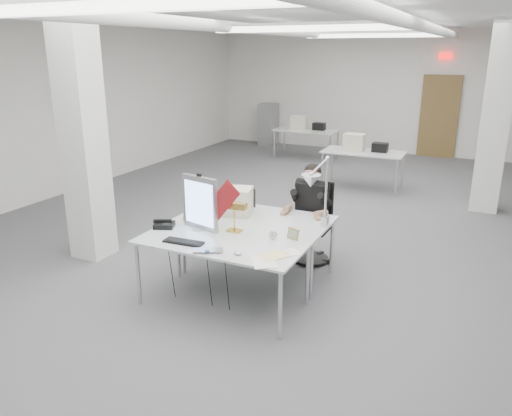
{
  "coord_description": "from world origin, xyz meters",
  "views": [
    {
      "loc": [
        2.44,
        -6.84,
        2.71
      ],
      "look_at": [
        0.17,
        -2.0,
        1.0
      ],
      "focal_mm": 35.0,
      "sensor_mm": 36.0,
      "label": 1
    }
  ],
  "objects_px": {
    "desk_main": "(222,242)",
    "bankers_lamp": "(234,217)",
    "office_chair": "(312,219)",
    "beige_monitor": "(237,201)",
    "seated_person": "(312,198)",
    "architect_lamp": "(319,196)",
    "laptop": "(207,252)",
    "desk_phone": "(164,225)",
    "monitor": "(200,203)"
  },
  "relations": [
    {
      "from": "office_chair",
      "to": "monitor",
      "type": "relative_size",
      "value": 1.92
    },
    {
      "from": "bankers_lamp",
      "to": "desk_phone",
      "type": "distance_m",
      "value": 0.84
    },
    {
      "from": "beige_monitor",
      "to": "desk_main",
      "type": "bearing_deg",
      "value": -88.51
    },
    {
      "from": "bankers_lamp",
      "to": "architect_lamp",
      "type": "height_order",
      "value": "architect_lamp"
    },
    {
      "from": "office_chair",
      "to": "monitor",
      "type": "xyz_separation_m",
      "value": [
        -0.89,
        -1.31,
        0.47
      ]
    },
    {
      "from": "seated_person",
      "to": "architect_lamp",
      "type": "height_order",
      "value": "architect_lamp"
    },
    {
      "from": "office_chair",
      "to": "beige_monitor",
      "type": "relative_size",
      "value": 3.34
    },
    {
      "from": "monitor",
      "to": "desk_main",
      "type": "bearing_deg",
      "value": -16.49
    },
    {
      "from": "laptop",
      "to": "desk_phone",
      "type": "height_order",
      "value": "desk_phone"
    },
    {
      "from": "laptop",
      "to": "bankers_lamp",
      "type": "height_order",
      "value": "bankers_lamp"
    },
    {
      "from": "desk_phone",
      "to": "architect_lamp",
      "type": "xyz_separation_m",
      "value": [
        1.66,
        0.57,
        0.4
      ]
    },
    {
      "from": "beige_monitor",
      "to": "architect_lamp",
      "type": "xyz_separation_m",
      "value": [
        1.12,
        -0.21,
        0.26
      ]
    },
    {
      "from": "bankers_lamp",
      "to": "monitor",
      "type": "bearing_deg",
      "value": -173.47
    },
    {
      "from": "beige_monitor",
      "to": "bankers_lamp",
      "type": "bearing_deg",
      "value": -81.18
    },
    {
      "from": "seated_person",
      "to": "laptop",
      "type": "bearing_deg",
      "value": -100.11
    },
    {
      "from": "desk_main",
      "to": "laptop",
      "type": "relative_size",
      "value": 5.94
    },
    {
      "from": "seated_person",
      "to": "bankers_lamp",
      "type": "xyz_separation_m",
      "value": [
        -0.5,
        -1.18,
        0.03
      ]
    },
    {
      "from": "desk_main",
      "to": "office_chair",
      "type": "height_order",
      "value": "office_chair"
    },
    {
      "from": "architect_lamp",
      "to": "office_chair",
      "type": "bearing_deg",
      "value": 113.14
    },
    {
      "from": "laptop",
      "to": "beige_monitor",
      "type": "bearing_deg",
      "value": 78.11
    },
    {
      "from": "monitor",
      "to": "architect_lamp",
      "type": "bearing_deg",
      "value": 32.49
    },
    {
      "from": "seated_person",
      "to": "monitor",
      "type": "distance_m",
      "value": 1.55
    },
    {
      "from": "monitor",
      "to": "bankers_lamp",
      "type": "relative_size",
      "value": 1.8
    },
    {
      "from": "bankers_lamp",
      "to": "office_chair",
      "type": "bearing_deg",
      "value": 62.12
    },
    {
      "from": "seated_person",
      "to": "beige_monitor",
      "type": "height_order",
      "value": "seated_person"
    },
    {
      "from": "office_chair",
      "to": "seated_person",
      "type": "height_order",
      "value": "seated_person"
    },
    {
      "from": "office_chair",
      "to": "bankers_lamp",
      "type": "xyz_separation_m",
      "value": [
        -0.5,
        -1.23,
        0.34
      ]
    },
    {
      "from": "seated_person",
      "to": "desk_phone",
      "type": "xyz_separation_m",
      "value": [
        -1.29,
        -1.4,
        -0.12
      ]
    },
    {
      "from": "bankers_lamp",
      "to": "beige_monitor",
      "type": "distance_m",
      "value": 0.61
    },
    {
      "from": "bankers_lamp",
      "to": "beige_monitor",
      "type": "relative_size",
      "value": 0.97
    },
    {
      "from": "desk_main",
      "to": "office_chair",
      "type": "bearing_deg",
      "value": 72.53
    },
    {
      "from": "office_chair",
      "to": "bankers_lamp",
      "type": "bearing_deg",
      "value": -108.76
    },
    {
      "from": "seated_person",
      "to": "desk_main",
      "type": "bearing_deg",
      "value": -104.53
    },
    {
      "from": "office_chair",
      "to": "desk_phone",
      "type": "height_order",
      "value": "office_chair"
    },
    {
      "from": "desk_main",
      "to": "monitor",
      "type": "xyz_separation_m",
      "value": [
        -0.4,
        0.23,
        0.32
      ]
    },
    {
      "from": "monitor",
      "to": "bankers_lamp",
      "type": "distance_m",
      "value": 0.42
    },
    {
      "from": "office_chair",
      "to": "seated_person",
      "type": "bearing_deg",
      "value": -86.51
    },
    {
      "from": "beige_monitor",
      "to": "architect_lamp",
      "type": "relative_size",
      "value": 0.41
    },
    {
      "from": "laptop",
      "to": "desk_phone",
      "type": "xyz_separation_m",
      "value": [
        -0.84,
        0.46,
        0.02
      ]
    },
    {
      "from": "laptop",
      "to": "architect_lamp",
      "type": "xyz_separation_m",
      "value": [
        0.81,
        1.03,
        0.42
      ]
    },
    {
      "from": "desk_main",
      "to": "bankers_lamp",
      "type": "bearing_deg",
      "value": 92.82
    },
    {
      "from": "monitor",
      "to": "laptop",
      "type": "height_order",
      "value": "monitor"
    },
    {
      "from": "bankers_lamp",
      "to": "architect_lamp",
      "type": "xyz_separation_m",
      "value": [
        0.87,
        0.35,
        0.26
      ]
    },
    {
      "from": "beige_monitor",
      "to": "architect_lamp",
      "type": "height_order",
      "value": "architect_lamp"
    },
    {
      "from": "office_chair",
      "to": "beige_monitor",
      "type": "distance_m",
      "value": 1.06
    },
    {
      "from": "seated_person",
      "to": "laptop",
      "type": "height_order",
      "value": "seated_person"
    },
    {
      "from": "desk_phone",
      "to": "beige_monitor",
      "type": "height_order",
      "value": "beige_monitor"
    },
    {
      "from": "seated_person",
      "to": "architect_lamp",
      "type": "xyz_separation_m",
      "value": [
        0.36,
        -0.83,
        0.28
      ]
    },
    {
      "from": "bankers_lamp",
      "to": "desk_main",
      "type": "bearing_deg",
      "value": -92.8
    },
    {
      "from": "desk_phone",
      "to": "office_chair",
      "type": "bearing_deg",
      "value": 25.33
    }
  ]
}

